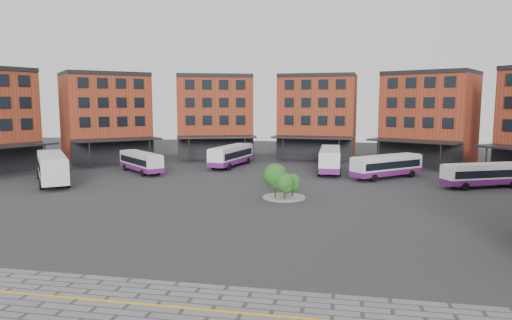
% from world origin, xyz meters
% --- Properties ---
extents(ground, '(160.00, 160.00, 0.00)m').
position_xyz_m(ground, '(0.00, 0.00, 0.00)').
color(ground, '#28282B').
rests_on(ground, ground).
extents(yellow_line, '(26.00, 0.15, 0.02)m').
position_xyz_m(yellow_line, '(2.00, -14.00, 0.03)').
color(yellow_line, gold).
rests_on(yellow_line, paving_zone).
extents(main_building, '(94.14, 42.48, 14.60)m').
position_xyz_m(main_building, '(-4.77, 38.25, 7.23)').
color(main_building, maroon).
rests_on(main_building, ground).
extents(tree_island, '(4.40, 4.40, 3.62)m').
position_xyz_m(tree_island, '(1.81, 11.49, 1.84)').
color(tree_island, gray).
rests_on(tree_island, ground).
extents(bus_a, '(9.94, 11.63, 3.54)m').
position_xyz_m(bus_a, '(-26.60, 15.16, 2.10)').
color(bus_a, silver).
rests_on(bus_a, ground).
extents(bus_b, '(8.98, 8.53, 2.84)m').
position_xyz_m(bus_b, '(-19.74, 25.01, 1.54)').
color(bus_b, silver).
rests_on(bus_b, ground).
extents(bus_c, '(4.51, 11.55, 3.17)m').
position_xyz_m(bus_c, '(-8.84, 33.22, 1.72)').
color(bus_c, silver).
rests_on(bus_c, ground).
extents(bus_d, '(3.14, 11.92, 3.35)m').
position_xyz_m(bus_d, '(6.07, 30.43, 1.81)').
color(bus_d, white).
rests_on(bus_d, ground).
extents(bus_e, '(9.50, 8.88, 2.98)m').
position_xyz_m(bus_e, '(13.41, 26.52, 1.62)').
color(bus_e, silver).
rests_on(bus_e, ground).
extents(bus_f, '(9.92, 6.06, 2.77)m').
position_xyz_m(bus_f, '(23.71, 21.98, 1.50)').
color(bus_f, white).
rests_on(bus_f, ground).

